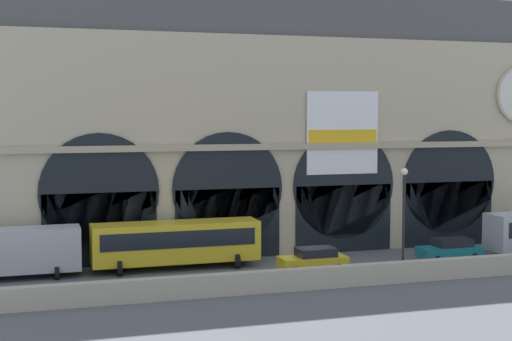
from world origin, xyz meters
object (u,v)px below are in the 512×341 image
(box_truck_west, at_px, (20,251))
(car_mideast, at_px, (450,249))
(bus_midwest, at_px, (176,242))
(street_lamp_quayside, at_px, (404,208))
(car_center, at_px, (313,259))

(box_truck_west, bearing_deg, car_mideast, -6.15)
(bus_midwest, distance_m, street_lamp_quayside, 14.94)
(car_mideast, height_order, street_lamp_quayside, street_lamp_quayside)
(box_truck_west, distance_m, bus_midwest, 9.80)
(car_center, distance_m, car_mideast, 10.43)
(car_center, bearing_deg, bus_midwest, 157.37)
(bus_midwest, xyz_separation_m, car_center, (8.36, -3.49, -0.98))
(box_truck_west, height_order, car_center, box_truck_west)
(car_mideast, bearing_deg, box_truck_west, 173.85)
(bus_midwest, bearing_deg, street_lamp_quayside, -28.64)
(car_center, distance_m, street_lamp_quayside, 6.81)
(box_truck_west, height_order, street_lamp_quayside, street_lamp_quayside)
(bus_midwest, bearing_deg, car_mideast, -9.06)
(car_center, bearing_deg, street_lamp_quayside, -38.11)
(car_center, bearing_deg, car_mideast, 2.70)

